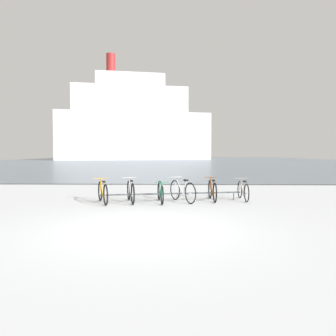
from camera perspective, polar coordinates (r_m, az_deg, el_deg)
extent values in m
cube|color=silver|center=(6.32, -5.19, -12.96)|extent=(80.00, 22.00, 0.08)
cube|color=slate|center=(72.07, 0.92, 1.29)|extent=(80.00, 110.00, 0.08)
cube|color=#47474C|center=(17.14, -0.91, -2.98)|extent=(80.00, 0.50, 0.05)
cylinder|color=#4C5156|center=(11.06, 0.85, -4.52)|extent=(4.77, 1.00, 0.05)
cylinder|color=#4C5156|center=(10.89, -10.58, -5.42)|extent=(0.04, 0.04, 0.28)
cylinder|color=#4C5156|center=(11.67, 11.49, -4.89)|extent=(0.04, 0.04, 0.28)
torus|color=black|center=(11.48, -11.86, -4.00)|extent=(0.30, 0.65, 0.68)
torus|color=black|center=(10.44, -10.94, -4.65)|extent=(0.30, 0.65, 0.68)
cylinder|color=gold|center=(11.13, -11.59, -3.57)|extent=(0.25, 0.53, 0.58)
cylinder|color=gold|center=(10.79, -11.29, -3.89)|extent=(0.11, 0.19, 0.52)
cylinder|color=gold|center=(11.03, -11.53, -2.31)|extent=(0.30, 0.65, 0.08)
cylinder|color=gold|center=(10.67, -11.15, -4.91)|extent=(0.21, 0.44, 0.19)
cylinder|color=gold|center=(11.42, -11.84, -3.03)|extent=(0.08, 0.12, 0.41)
cube|color=black|center=(10.69, -11.23, -2.38)|extent=(0.15, 0.22, 0.05)
cylinder|color=gold|center=(11.36, -11.82, -1.80)|extent=(0.43, 0.20, 0.02)
torus|color=black|center=(11.50, -6.91, -3.91)|extent=(0.23, 0.69, 0.70)
torus|color=black|center=(10.47, -6.23, -4.56)|extent=(0.23, 0.69, 0.70)
cylinder|color=silver|center=(11.15, -6.71, -3.47)|extent=(0.18, 0.54, 0.59)
cylinder|color=silver|center=(10.82, -6.49, -3.79)|extent=(0.08, 0.19, 0.53)
cylinder|color=silver|center=(11.05, -6.67, -2.18)|extent=(0.21, 0.67, 0.08)
cylinder|color=silver|center=(10.70, -6.39, -4.83)|extent=(0.15, 0.45, 0.19)
cylinder|color=silver|center=(11.44, -6.90, -2.92)|extent=(0.06, 0.12, 0.41)
cube|color=black|center=(10.71, -6.45, -2.25)|extent=(0.13, 0.21, 0.05)
cylinder|color=silver|center=(11.38, -6.88, -1.67)|extent=(0.45, 0.14, 0.02)
torus|color=black|center=(10.37, -1.05, -4.82)|extent=(0.14, 0.63, 0.63)
torus|color=black|center=(11.34, -1.61, -4.17)|extent=(0.14, 0.63, 0.63)
cylinder|color=#2D8C60|center=(10.67, -1.25, -4.00)|extent=(0.12, 0.52, 0.53)
cylinder|color=#2D8C60|center=(10.99, -1.43, -3.92)|extent=(0.06, 0.19, 0.47)
cylinder|color=#2D8C60|center=(10.72, -1.29, -2.73)|extent=(0.14, 0.64, 0.08)
cylinder|color=#2D8C60|center=(11.15, -1.50, -4.66)|extent=(0.10, 0.43, 0.18)
cylinder|color=#2D8C60|center=(10.38, -1.08, -3.79)|extent=(0.05, 0.11, 0.37)
cube|color=black|center=(11.04, -1.47, -2.48)|extent=(0.11, 0.21, 0.05)
cylinder|color=#2D8C60|center=(10.39, -1.10, -2.50)|extent=(0.46, 0.10, 0.02)
torus|color=black|center=(11.52, 1.25, -3.88)|extent=(0.36, 0.64, 0.70)
torus|color=black|center=(10.60, 3.96, -4.46)|extent=(0.36, 0.64, 0.70)
cylinder|color=silver|center=(11.20, 2.08, -3.40)|extent=(0.30, 0.51, 0.60)
cylinder|color=silver|center=(10.91, 2.96, -3.70)|extent=(0.12, 0.19, 0.53)
cylinder|color=silver|center=(11.11, 2.28, -2.10)|extent=(0.36, 0.63, 0.09)
cylinder|color=silver|center=(10.80, 3.34, -4.74)|extent=(0.25, 0.43, 0.19)
cylinder|color=silver|center=(11.47, 1.34, -2.87)|extent=(0.09, 0.12, 0.42)
cube|color=black|center=(10.81, 3.17, -2.15)|extent=(0.16, 0.21, 0.05)
cylinder|color=silver|center=(11.41, 1.44, -1.60)|extent=(0.42, 0.24, 0.02)
torus|color=black|center=(11.95, 7.41, -3.72)|extent=(0.08, 0.68, 0.68)
torus|color=black|center=(10.91, 8.25, -4.33)|extent=(0.08, 0.68, 0.68)
cylinder|color=brown|center=(11.60, 7.67, -3.32)|extent=(0.06, 0.55, 0.57)
cylinder|color=brown|center=(11.26, 7.94, -3.62)|extent=(0.05, 0.19, 0.51)
cylinder|color=brown|center=(11.50, 7.74, -2.12)|extent=(0.07, 0.69, 0.08)
cylinder|color=brown|center=(11.14, 8.06, -4.58)|extent=(0.06, 0.46, 0.19)
cylinder|color=brown|center=(11.89, 7.44, -2.80)|extent=(0.04, 0.12, 0.40)
cube|color=black|center=(11.16, 8.02, -2.18)|extent=(0.09, 0.20, 0.05)
cylinder|color=brown|center=(11.83, 7.48, -1.63)|extent=(0.46, 0.05, 0.02)
torus|color=black|center=(12.22, 12.53, -3.74)|extent=(0.06, 0.63, 0.63)
torus|color=black|center=(11.27, 13.67, -4.29)|extent=(0.06, 0.63, 0.63)
cylinder|color=gray|center=(11.90, 12.88, -3.37)|extent=(0.06, 0.52, 0.54)
cylinder|color=gray|center=(11.59, 13.25, -3.64)|extent=(0.04, 0.18, 0.48)
cylinder|color=gray|center=(11.80, 12.98, -2.28)|extent=(0.06, 0.64, 0.08)
cylinder|color=gray|center=(11.48, 13.41, -4.52)|extent=(0.05, 0.43, 0.18)
cylinder|color=gray|center=(12.17, 12.57, -2.90)|extent=(0.04, 0.11, 0.38)
cube|color=black|center=(11.49, 13.36, -2.32)|extent=(0.09, 0.20, 0.05)
cylinder|color=gray|center=(12.11, 12.63, -1.81)|extent=(0.46, 0.04, 0.02)
cube|color=white|center=(82.64, -6.08, 5.46)|extent=(38.71, 19.80, 11.47)
cube|color=white|center=(83.49, -6.75, 11.56)|extent=(29.29, 16.07, 6.31)
cube|color=white|center=(84.36, -6.77, 14.76)|extent=(18.06, 11.95, 3.21)
cylinder|color=#A52626|center=(85.17, -10.04, 17.52)|extent=(2.24, 2.24, 5.16)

